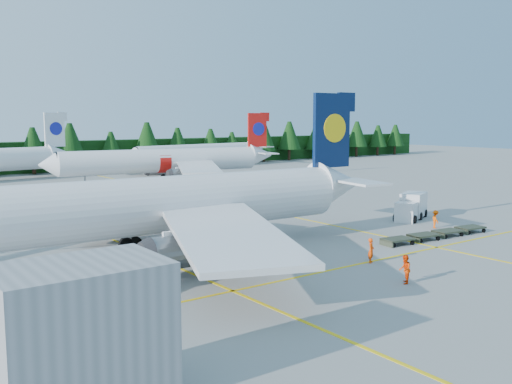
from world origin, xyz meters
TOP-DOWN VIEW (x-y plane):
  - ground at (0.00, 0.00)m, footprint 320.00×320.00m
  - taxi_stripe_a at (-14.00, 20.00)m, footprint 0.25×120.00m
  - taxi_stripe_b at (6.00, 20.00)m, footprint 0.25×120.00m
  - taxi_stripe_cross at (0.00, -6.00)m, footprint 80.00×0.25m
  - treeline_hedge at (0.00, 82.00)m, footprint 220.00×4.00m
  - terminal_building at (-26.00, -14.00)m, footprint 6.00×4.00m
  - airliner_navy at (-16.89, 5.03)m, footprint 43.58×35.83m
  - airliner_red at (10.12, 51.65)m, footprint 39.35×32.20m
  - airliner_far_right at (28.83, 71.85)m, footprint 36.50×8.36m
  - service_truck at (15.00, 3.81)m, footprint 5.85×4.05m
  - dolly_train at (8.98, -3.70)m, footprint 12.20×2.44m
  - uld_pair at (-20.58, -3.18)m, footprint 5.20×2.94m
  - crew_a at (-2.05, -6.21)m, footprint 0.79×0.71m
  - crew_b at (-4.34, -11.11)m, footprint 1.13×1.10m
  - crew_c at (12.89, -0.77)m, footprint 0.80×0.86m

SIDE VIEW (x-z plane):
  - ground at x=0.00m, z-range 0.00..0.00m
  - taxi_stripe_a at x=-14.00m, z-range 0.00..0.01m
  - taxi_stripe_b at x=6.00m, z-range 0.00..0.01m
  - taxi_stripe_cross at x=0.00m, z-range 0.00..0.01m
  - dolly_train at x=8.98m, z-range 0.40..0.55m
  - crew_c at x=12.89m, z-range 0.00..1.73m
  - crew_a at x=-2.05m, z-range 0.00..1.80m
  - crew_b at x=-4.34m, z-range 0.00..1.84m
  - uld_pair at x=-20.58m, z-range 0.28..1.89m
  - service_truck at x=15.00m, z-range -0.01..2.65m
  - terminal_building at x=-26.00m, z-range 0.00..5.20m
  - treeline_hedge at x=0.00m, z-range 0.00..6.00m
  - airliner_far_right at x=28.83m, z-range -1.99..8.66m
  - airliner_red at x=10.12m, z-range -2.29..9.18m
  - airliner_navy at x=-16.89m, z-range -2.53..10.14m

